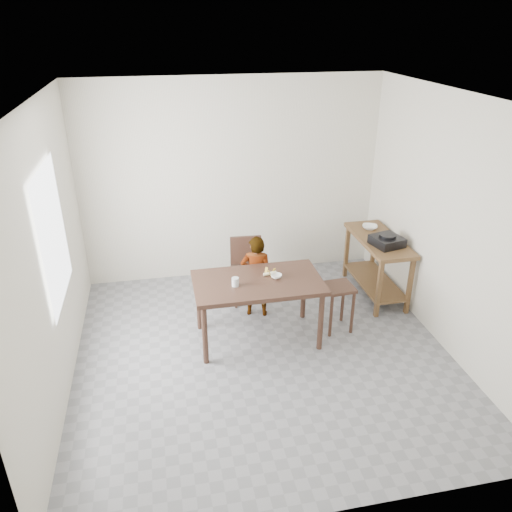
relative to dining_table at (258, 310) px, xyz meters
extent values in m
cube|color=slate|center=(0.00, -0.30, -0.40)|extent=(4.00, 4.00, 0.04)
cube|color=white|center=(0.00, -0.30, 2.35)|extent=(4.00, 4.00, 0.04)
cube|color=beige|center=(0.00, 1.72, 0.98)|extent=(4.00, 0.04, 2.70)
cube|color=beige|center=(0.00, -2.32, 0.98)|extent=(4.00, 0.04, 2.70)
cube|color=beige|center=(-2.02, -0.30, 0.98)|extent=(0.04, 4.00, 2.70)
cube|color=beige|center=(2.02, -0.30, 0.98)|extent=(0.04, 4.00, 2.70)
cube|color=white|center=(-1.97, -0.10, 1.12)|extent=(0.02, 1.10, 1.30)
imported|color=white|center=(0.09, 0.51, 0.15)|extent=(0.43, 0.34, 1.05)
cylinder|color=silver|center=(-0.26, -0.06, 0.42)|extent=(0.09, 0.09, 0.10)
imported|color=white|center=(0.21, 0.03, 0.39)|extent=(0.14, 0.14, 0.04)
imported|color=white|center=(1.72, 1.01, 0.45)|extent=(0.26, 0.26, 0.05)
cube|color=black|center=(1.72, 0.48, 0.48)|extent=(0.41, 0.41, 0.11)
camera|label=1|loc=(-0.97, -4.65, 2.98)|focal=35.00mm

